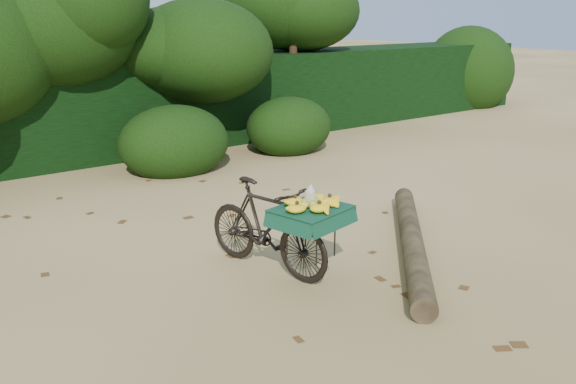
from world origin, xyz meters
TOP-DOWN VIEW (x-y plane):
  - ground at (0.00, 0.00)m, footprint 80.00×80.00m
  - vendor_bicycle at (0.31, -0.16)m, footprint 0.94×1.80m
  - fallen_log at (1.96, -0.72)m, footprint 2.67×2.69m
  - hedge_backdrop at (0.00, 6.30)m, footprint 26.00×1.80m
  - tree_row at (-0.65, 5.50)m, footprint 14.50×2.00m
  - bush_clumps at (0.50, 4.30)m, footprint 8.80×1.70m
  - leaf_litter at (0.00, 0.65)m, footprint 7.00×7.30m

SIDE VIEW (x-z plane):
  - ground at x=0.00m, z-range 0.00..0.00m
  - leaf_litter at x=0.00m, z-range 0.00..0.01m
  - fallen_log at x=1.96m, z-range 0.00..0.25m
  - bush_clumps at x=0.50m, z-range 0.00..0.90m
  - vendor_bicycle at x=0.31m, z-range 0.01..1.01m
  - hedge_backdrop at x=0.00m, z-range 0.00..1.80m
  - tree_row at x=-0.65m, z-range 0.00..4.00m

